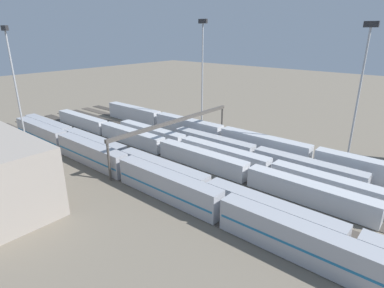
% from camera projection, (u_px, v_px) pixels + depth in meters
% --- Properties ---
extents(ground_plane, '(400.00, 400.00, 0.00)m').
position_uv_depth(ground_plane, '(202.00, 162.00, 73.18)').
color(ground_plane, '#756B5B').
extents(track_bed_0, '(140.00, 2.80, 0.12)m').
position_uv_depth(track_bed_0, '(242.00, 143.00, 85.71)').
color(track_bed_0, '#3D3833').
rests_on(track_bed_0, ground_plane).
extents(track_bed_1, '(140.00, 2.80, 0.12)m').
position_uv_depth(track_bed_1, '(232.00, 148.00, 82.12)').
color(track_bed_1, '#4C443D').
rests_on(track_bed_1, ground_plane).
extents(track_bed_2, '(140.00, 2.80, 0.12)m').
position_uv_depth(track_bed_2, '(221.00, 153.00, 78.54)').
color(track_bed_2, '#3D3833').
rests_on(track_bed_2, ground_plane).
extents(track_bed_3, '(140.00, 2.80, 0.12)m').
position_uv_depth(track_bed_3, '(209.00, 159.00, 74.95)').
color(track_bed_3, '#3D3833').
rests_on(track_bed_3, ground_plane).
extents(track_bed_4, '(140.00, 2.80, 0.12)m').
position_uv_depth(track_bed_4, '(195.00, 165.00, 71.36)').
color(track_bed_4, '#3D3833').
rests_on(track_bed_4, ground_plane).
extents(track_bed_5, '(140.00, 2.80, 0.12)m').
position_uv_depth(track_bed_5, '(181.00, 172.00, 67.77)').
color(track_bed_5, '#4C443D').
rests_on(track_bed_5, ground_plane).
extents(track_bed_6, '(140.00, 2.80, 0.12)m').
position_uv_depth(track_bed_6, '(164.00, 180.00, 64.19)').
color(track_bed_6, '#4C443D').
rests_on(track_bed_6, ground_plane).
extents(track_bed_7, '(140.00, 2.80, 0.12)m').
position_uv_depth(track_bed_7, '(146.00, 189.00, 60.60)').
color(track_bed_7, '#4C443D').
rests_on(track_bed_7, ground_plane).
extents(train_on_track_6, '(119.80, 3.06, 3.80)m').
position_uv_depth(train_on_track_6, '(162.00, 170.00, 63.93)').
color(train_on_track_6, '#A8AAB2').
rests_on(train_on_track_6, ground_plane).
extents(train_on_track_3, '(95.60, 3.06, 3.80)m').
position_uv_depth(train_on_track_3, '(271.00, 169.00, 64.40)').
color(train_on_track_3, silver).
rests_on(train_on_track_3, ground_plane).
extents(train_on_track_4, '(95.60, 3.00, 3.80)m').
position_uv_depth(train_on_track_4, '(163.00, 147.00, 77.03)').
color(train_on_track_4, silver).
rests_on(train_on_track_4, ground_plane).
extents(train_on_track_7, '(95.60, 3.06, 5.00)m').
position_uv_depth(train_on_track_7, '(125.00, 168.00, 63.55)').
color(train_on_track_7, '#A8AAB2').
rests_on(train_on_track_7, ground_plane).
extents(train_on_track_2, '(47.20, 3.06, 3.80)m').
position_uv_depth(train_on_track_2, '(255.00, 155.00, 72.05)').
color(train_on_track_2, '#B7BABF').
rests_on(train_on_track_2, ground_plane).
extents(train_on_track_1, '(95.60, 3.00, 5.00)m').
position_uv_depth(train_on_track_1, '(222.00, 136.00, 83.20)').
color(train_on_track_1, silver).
rests_on(train_on_track_1, ground_plane).
extents(light_mast_0, '(2.80, 0.70, 32.08)m').
position_uv_depth(light_mast_0, '(202.00, 63.00, 91.55)').
color(light_mast_0, '#9EA0A5').
rests_on(light_mast_0, ground_plane).
extents(light_mast_1, '(2.80, 0.70, 30.11)m').
position_uv_depth(light_mast_1, '(13.00, 73.00, 78.18)').
color(light_mast_1, '#9EA0A5').
rests_on(light_mast_1, ground_plane).
extents(light_mast_2, '(2.80, 0.70, 30.69)m').
position_uv_depth(light_mast_2, '(361.00, 79.00, 66.34)').
color(light_mast_2, '#9EA0A5').
rests_on(light_mast_2, ground_plane).
extents(signal_gantry, '(0.70, 40.00, 8.80)m').
position_uv_depth(signal_gantry, '(176.00, 124.00, 75.67)').
color(signal_gantry, '#4C4742').
rests_on(signal_gantry, ground_plane).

